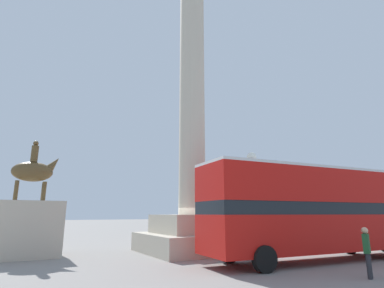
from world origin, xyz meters
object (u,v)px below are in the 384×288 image
(equestrian_statue, at_px, (27,222))
(street_lamp, at_px, (253,190))
(monument_column, at_px, (192,136))
(pedestrian_near_lamp, at_px, (367,249))
(bus_a, at_px, (312,209))

(equestrian_statue, bearing_deg, street_lamp, -31.94)
(monument_column, bearing_deg, street_lamp, -71.26)
(pedestrian_near_lamp, bearing_deg, street_lamp, -109.90)
(bus_a, xyz_separation_m, pedestrian_near_lamp, (-1.58, -3.46, -1.45))
(equestrian_statue, xyz_separation_m, street_lamp, (9.95, -6.12, 1.64))
(monument_column, distance_m, equestrian_statue, 10.28)
(pedestrian_near_lamp, bearing_deg, equestrian_statue, -72.19)
(monument_column, distance_m, pedestrian_near_lamp, 11.23)
(street_lamp, distance_m, pedestrian_near_lamp, 5.88)
(equestrian_statue, height_order, pedestrian_near_lamp, equestrian_statue)
(bus_a, distance_m, equestrian_statue, 14.39)
(monument_column, bearing_deg, pedestrian_near_lamp, -79.31)
(monument_column, xyz_separation_m, equestrian_statue, (-8.59, 2.13, -5.22))
(bus_a, distance_m, pedestrian_near_lamp, 4.07)
(equestrian_statue, relative_size, street_lamp, 1.14)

